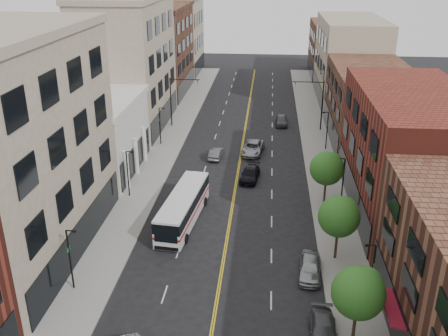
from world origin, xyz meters
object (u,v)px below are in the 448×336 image
(car_lane_c, at_px, (281,120))
(car_parked_far, at_px, (310,267))
(car_lane_a, at_px, (250,174))
(city_bus, at_px, (183,206))
(car_parked_mid, at_px, (323,331))
(car_lane_behind, at_px, (216,153))
(car_lane_b, at_px, (253,148))

(car_lane_c, bearing_deg, car_parked_far, -88.68)
(car_parked_far, bearing_deg, car_lane_a, 111.74)
(city_bus, height_order, car_lane_a, city_bus)
(car_parked_mid, distance_m, car_parked_far, 7.22)
(city_bus, relative_size, car_lane_behind, 2.89)
(car_lane_c, bearing_deg, car_lane_b, -108.61)
(city_bus, xyz_separation_m, car_lane_behind, (1.35, 16.58, -1.02))
(car_parked_far, relative_size, car_lane_c, 1.00)
(car_parked_mid, relative_size, car_lane_a, 0.95)
(city_bus, bearing_deg, car_lane_a, 66.23)
(city_bus, bearing_deg, car_parked_mid, -45.85)
(car_parked_far, distance_m, car_lane_behind, 26.33)
(car_parked_mid, xyz_separation_m, car_parked_far, (-0.38, 7.21, 0.09))
(car_parked_far, bearing_deg, car_parked_mid, -82.21)
(car_parked_mid, height_order, car_lane_a, car_lane_a)
(city_bus, distance_m, car_parked_mid, 19.08)
(car_lane_behind, relative_size, car_lane_a, 0.84)
(city_bus, distance_m, car_lane_a, 11.96)
(car_parked_mid, bearing_deg, car_lane_a, 104.89)
(car_lane_b, bearing_deg, car_parked_far, -70.76)
(car_lane_behind, relative_size, car_lane_b, 0.73)
(car_parked_far, xyz_separation_m, car_lane_behind, (-10.07, 24.33, -0.09))
(car_lane_behind, bearing_deg, city_bus, 89.67)
(city_bus, xyz_separation_m, car_lane_a, (5.90, 10.36, -0.99))
(car_parked_far, distance_m, car_lane_c, 38.73)
(car_parked_mid, height_order, car_lane_b, car_lane_b)
(car_lane_behind, distance_m, car_lane_b, 5.02)
(city_bus, bearing_deg, car_lane_b, 78.40)
(car_lane_a, height_order, car_lane_b, car_lane_b)
(car_lane_b, relative_size, car_lane_c, 1.25)
(car_lane_behind, height_order, car_lane_a, car_lane_a)
(car_lane_c, bearing_deg, city_bus, -108.63)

